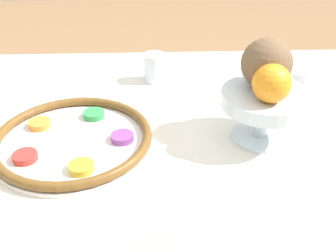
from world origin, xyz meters
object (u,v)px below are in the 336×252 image
object	(u,v)px
fruit_stand	(265,104)
cup_mid	(154,68)
orange_fruit	(272,83)
napkin_roll	(72,248)
coconut	(267,64)
seder_plate	(73,139)
cup_near	(298,85)

from	to	relation	value
fruit_stand	cup_mid	xyz separation A→B (m)	(-0.23, 0.30, -0.05)
orange_fruit	napkin_roll	bearing A→B (deg)	-142.13
napkin_roll	orange_fruit	bearing A→B (deg)	37.87
orange_fruit	coconut	size ratio (longest dim) A/B	0.73
orange_fruit	cup_mid	world-z (taller)	orange_fruit
seder_plate	coconut	xyz separation A→B (m)	(0.41, 0.04, 0.15)
seder_plate	orange_fruit	bearing A→B (deg)	-3.53
seder_plate	orange_fruit	distance (m)	0.43
coconut	napkin_roll	bearing A→B (deg)	-136.71
cup_near	orange_fruit	bearing A→B (deg)	-123.43
fruit_stand	orange_fruit	xyz separation A→B (m)	(-0.00, -0.04, 0.07)
napkin_roll	cup_near	size ratio (longest dim) A/B	1.91
seder_plate	napkin_roll	size ratio (longest dim) A/B	2.23
cup_mid	cup_near	bearing A→B (deg)	-18.53
seder_plate	orange_fruit	world-z (taller)	orange_fruit
cup_mid	fruit_stand	bearing A→B (deg)	-52.88
seder_plate	cup_near	world-z (taller)	cup_near
orange_fruit	seder_plate	bearing A→B (deg)	176.47
orange_fruit	cup_mid	bearing A→B (deg)	123.70
seder_plate	napkin_roll	bearing A→B (deg)	-80.87
fruit_stand	coconut	world-z (taller)	coconut
napkin_roll	cup_near	distance (m)	0.70
seder_plate	cup_mid	world-z (taller)	cup_mid
napkin_roll	cup_mid	distance (m)	0.63
cup_near	seder_plate	bearing A→B (deg)	-160.79
cup_mid	seder_plate	bearing A→B (deg)	-119.62
seder_plate	coconut	size ratio (longest dim) A/B	3.20
napkin_roll	cup_near	world-z (taller)	cup_near
napkin_roll	cup_mid	xyz separation A→B (m)	(0.13, 0.62, 0.02)
seder_plate	fruit_stand	size ratio (longest dim) A/B	1.82
cup_mid	orange_fruit	bearing A→B (deg)	-56.30
coconut	cup_near	xyz separation A→B (m)	(0.14, 0.15, -0.13)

